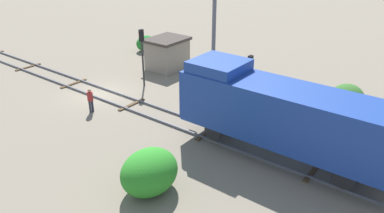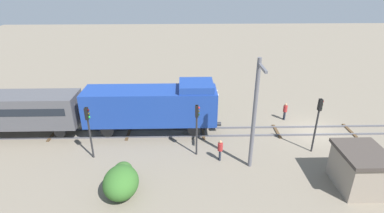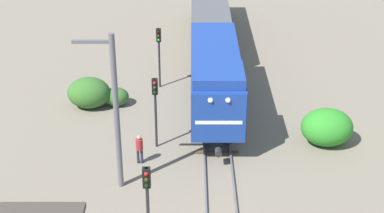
% 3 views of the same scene
% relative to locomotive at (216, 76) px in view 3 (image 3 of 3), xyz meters
% --- Properties ---
extents(locomotive, '(2.90, 11.60, 4.60)m').
position_rel_locomotive_xyz_m(locomotive, '(0.00, 0.00, 0.00)').
color(locomotive, navy).
rests_on(locomotive, railway_track).
extents(passenger_car_leading, '(2.84, 14.00, 3.66)m').
position_rel_locomotive_xyz_m(passenger_car_leading, '(0.00, 13.34, -0.25)').
color(passenger_car_leading, '#4C4C51').
rests_on(passenger_car_leading, railway_track).
extents(traffic_signal_near, '(0.32, 0.34, 4.52)m').
position_rel_locomotive_xyz_m(traffic_signal_near, '(-3.20, -12.77, 0.35)').
color(traffic_signal_near, '#262628').
rests_on(traffic_signal_near, ground).
extents(traffic_signal_mid, '(0.32, 0.34, 4.20)m').
position_rel_locomotive_xyz_m(traffic_signal_mid, '(-3.40, -3.59, 0.15)').
color(traffic_signal_mid, '#262628').
rests_on(traffic_signal_mid, ground).
extents(traffic_signal_far, '(0.32, 0.34, 4.20)m').
position_rel_locomotive_xyz_m(traffic_signal_far, '(-3.60, 4.37, 0.15)').
color(traffic_signal_far, '#262628').
rests_on(traffic_signal_far, ground).
extents(worker_by_signal, '(0.38, 0.38, 1.70)m').
position_rel_locomotive_xyz_m(worker_by_signal, '(-4.20, -5.32, -1.78)').
color(worker_by_signal, '#262B38').
rests_on(worker_by_signal, ground).
extents(catenary_mast, '(1.94, 0.28, 8.18)m').
position_rel_locomotive_xyz_m(catenary_mast, '(-5.06, -7.44, 1.56)').
color(catenary_mast, '#595960').
rests_on(catenary_mast, ground).
extents(bush_near, '(2.94, 2.40, 2.14)m').
position_rel_locomotive_xyz_m(bush_near, '(6.22, -3.27, -1.71)').
color(bush_near, '#2B8526').
rests_on(bush_near, ground).
extents(bush_mid, '(2.73, 2.23, 1.98)m').
position_rel_locomotive_xyz_m(bush_mid, '(-7.95, 1.37, -1.78)').
color(bush_mid, '#316226').
rests_on(bush_mid, ground).
extents(bush_far, '(1.65, 1.35, 1.20)m').
position_rel_locomotive_xyz_m(bush_far, '(-6.27, 1.59, -2.17)').
color(bush_far, '#335D26').
rests_on(bush_far, ground).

